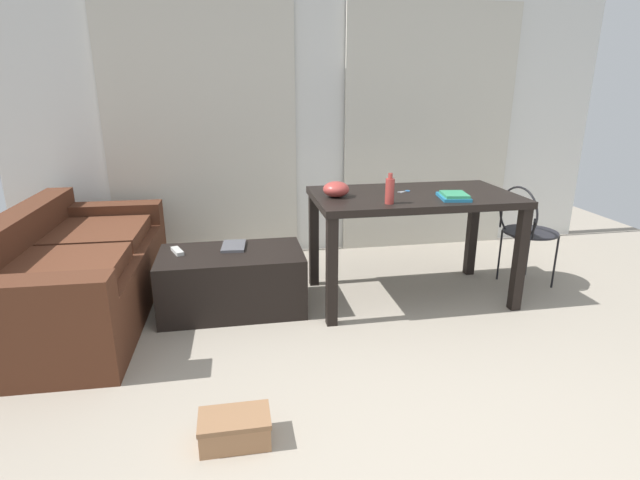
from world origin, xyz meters
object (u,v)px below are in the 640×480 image
at_px(wire_chair, 524,225).
at_px(bowl, 336,189).
at_px(coffee_table, 232,281).
at_px(book_stack, 454,196).
at_px(magazine, 234,246).
at_px(craft_table, 413,208).
at_px(scissors, 405,191).
at_px(couch, 72,275).
at_px(shoebox, 235,429).
at_px(tv_remote_primary, 177,251).
at_px(bottle_near, 390,190).

height_order(wire_chair, bowl, bowl).
height_order(coffee_table, bowl, bowl).
distance_m(coffee_table, wire_chair, 2.27).
xyz_separation_m(book_stack, magazine, (-1.50, 0.33, -0.38)).
distance_m(craft_table, scissors, 0.14).
bearing_deg(couch, book_stack, -6.64).
bearing_deg(shoebox, book_stack, 37.81).
bearing_deg(wire_chair, craft_table, -176.65).
bearing_deg(coffee_table, shoebox, -90.46).
xyz_separation_m(bowl, tv_remote_primary, (-1.11, 0.08, -0.41)).
distance_m(scissors, tv_remote_primary, 1.68).
height_order(coffee_table, shoebox, coffee_table).
relative_size(bottle_near, tv_remote_primary, 1.21).
bearing_deg(tv_remote_primary, magazine, -13.31).
bearing_deg(couch, scissors, -0.51).
relative_size(coffee_table, craft_table, 0.69).
bearing_deg(bottle_near, coffee_table, 165.03).
height_order(craft_table, scissors, scissors).
height_order(coffee_table, craft_table, craft_table).
bearing_deg(scissors, tv_remote_primary, -179.89).
relative_size(craft_table, scissors, 13.92).
bearing_deg(coffee_table, craft_table, -0.56).
bearing_deg(coffee_table, tv_remote_primary, 170.64).
xyz_separation_m(craft_table, shoebox, (-1.32, -1.40, -0.62)).
bearing_deg(couch, bowl, -3.18).
distance_m(coffee_table, magazine, 0.25).
bearing_deg(tv_remote_primary, bottle_near, -34.23).
bearing_deg(wire_chair, tv_remote_primary, 179.61).
height_order(wire_chair, shoebox, wire_chair).
distance_m(wire_chair, shoebox, 2.72).
bearing_deg(coffee_table, wire_chair, 1.08).
bearing_deg(bowl, scissors, 8.53).
xyz_separation_m(craft_table, wire_chair, (0.94, 0.06, -0.19)).
relative_size(bottle_near, book_stack, 0.72).
bearing_deg(wire_chair, shoebox, -147.37).
distance_m(couch, coffee_table, 1.08).
distance_m(tv_remote_primary, shoebox, 1.55).
relative_size(couch, book_stack, 6.82).
relative_size(coffee_table, shoebox, 3.12).
height_order(book_stack, scissors, book_stack).
xyz_separation_m(scissors, shoebox, (-1.29, -1.47, -0.73)).
bearing_deg(shoebox, wire_chair, 32.63).
relative_size(bowl, book_stack, 0.65).
distance_m(craft_table, bottle_near, 0.43).
distance_m(coffee_table, bottle_near, 1.27).
bearing_deg(scissors, coffee_table, -177.17).
bearing_deg(tv_remote_primary, couch, 157.38).
height_order(bowl, shoebox, bowl).
height_order(scissors, shoebox, scissors).
distance_m(book_stack, tv_remote_primary, 1.94).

